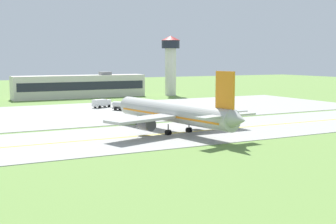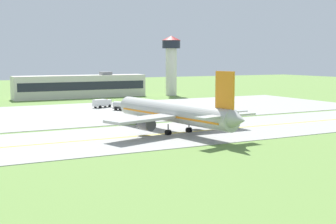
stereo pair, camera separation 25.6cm
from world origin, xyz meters
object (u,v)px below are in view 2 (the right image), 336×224
Objects in this scene: airplane_lead at (174,113)px; control_tower at (171,59)px; service_truck_fuel at (102,103)px; service_truck_baggage at (123,105)px.

airplane_lead is 1.67× the size of control_tower.
service_truck_fuel is at bearing 86.46° from airplane_lead.
airplane_lead is 95.80m from control_tower.
service_truck_fuel is (3.22, 51.96, -2.60)m from airplane_lead.
service_truck_baggage is 58.95m from control_tower.
service_truck_baggage is 0.98× the size of service_truck_fuel.
airplane_lead reaches higher than service_truck_baggage.
service_truck_baggage is at bearing -131.76° from control_tower.
service_truck_fuel is at bearing 103.80° from service_truck_baggage.
airplane_lead is 42.01m from service_truck_baggage.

